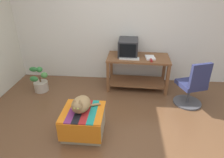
# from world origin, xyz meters

# --- Properties ---
(ground_plane) EXTENTS (14.00, 14.00, 0.00)m
(ground_plane) POSITION_xyz_m (0.00, 0.00, 0.00)
(ground_plane) COLOR brown
(back_wall) EXTENTS (8.00, 0.10, 2.60)m
(back_wall) POSITION_xyz_m (0.00, 2.05, 1.30)
(back_wall) COLOR silver
(back_wall) RESTS_ON ground_plane
(desk) EXTENTS (1.29, 0.69, 0.71)m
(desk) POSITION_xyz_m (0.40, 1.60, 0.48)
(desk) COLOR brown
(desk) RESTS_ON ground_plane
(tv_monitor) EXTENTS (0.41, 0.53, 0.33)m
(tv_monitor) POSITION_xyz_m (0.19, 1.71, 0.87)
(tv_monitor) COLOR #28282B
(tv_monitor) RESTS_ON desk
(keyboard) EXTENTS (0.41, 0.17, 0.02)m
(keyboard) POSITION_xyz_m (0.22, 1.46, 0.72)
(keyboard) COLOR beige
(keyboard) RESTS_ON desk
(book) EXTENTS (0.20, 0.27, 0.03)m
(book) POSITION_xyz_m (0.64, 1.54, 0.72)
(book) COLOR white
(book) RESTS_ON desk
(ottoman_with_blanket) EXTENTS (0.61, 0.60, 0.40)m
(ottoman_with_blanket) POSITION_xyz_m (-0.44, 0.06, 0.20)
(ottoman_with_blanket) COLOR tan
(ottoman_with_blanket) RESTS_ON ground_plane
(cat) EXTENTS (0.42, 0.42, 0.28)m
(cat) POSITION_xyz_m (-0.46, 0.07, 0.51)
(cat) COLOR #9E7A4C
(cat) RESTS_ON ottoman_with_blanket
(potted_plant) EXTENTS (0.39, 0.38, 0.53)m
(potted_plant) POSITION_xyz_m (-1.63, 1.26, 0.20)
(potted_plant) COLOR #B7A893
(potted_plant) RESTS_ON ground_plane
(office_chair) EXTENTS (0.54, 0.54, 0.89)m
(office_chair) POSITION_xyz_m (1.38, 0.98, 0.39)
(office_chair) COLOR #4C4C51
(office_chair) RESTS_ON ground_plane
(stapler) EXTENTS (0.05, 0.11, 0.04)m
(stapler) POSITION_xyz_m (0.65, 1.37, 0.73)
(stapler) COLOR #A31E1E
(stapler) RESTS_ON desk
(pen) EXTENTS (0.04, 0.14, 0.01)m
(pen) POSITION_xyz_m (0.72, 1.59, 0.71)
(pen) COLOR black
(pen) RESTS_ON desk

